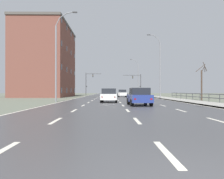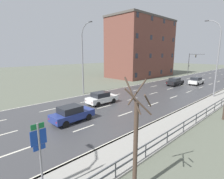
% 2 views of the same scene
% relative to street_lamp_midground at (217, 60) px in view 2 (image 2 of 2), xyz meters
% --- Properties ---
extents(ground_plane, '(160.00, 160.00, 0.12)m').
position_rel_street_lamp_midground_xyz_m(ground_plane, '(-7.47, 9.38, -5.53)').
color(ground_plane, '#5B6051').
extents(road_asphalt_strip, '(14.00, 120.00, 0.03)m').
position_rel_street_lamp_midground_xyz_m(road_asphalt_strip, '(-7.47, 21.38, -5.46)').
color(road_asphalt_strip, '#3D3D3F').
rests_on(road_asphalt_strip, ground).
extents(guardrail, '(0.07, 34.09, 1.00)m').
position_rel_street_lamp_midground_xyz_m(guardrail, '(2.38, -16.32, -4.76)').
color(guardrail, '#515459').
rests_on(guardrail, ground).
extents(street_lamp_midground, '(2.35, 0.24, 11.14)m').
position_rel_street_lamp_midground_xyz_m(street_lamp_midground, '(0.00, 0.00, 0.00)').
color(street_lamp_midground, slate).
rests_on(street_lamp_midground, ground).
extents(street_lamp_left_bank, '(2.64, 0.24, 10.85)m').
position_rel_street_lamp_midground_xyz_m(street_lamp_left_bank, '(-14.90, -12.74, -0.17)').
color(street_lamp_left_bank, slate).
rests_on(street_lamp_left_bank, ground).
extents(highway_sign, '(0.09, 0.68, 3.55)m').
position_rel_street_lamp_midground_xyz_m(highway_sign, '(0.93, -26.02, -3.19)').
color(highway_sign, slate).
rests_on(highway_sign, ground).
extents(traffic_signal_left, '(4.49, 0.36, 6.45)m').
position_rel_street_lamp_midground_xyz_m(traffic_signal_left, '(-14.63, 27.12, -1.30)').
color(traffic_signal_left, '#38383A').
rests_on(traffic_signal_left, ground).
extents(car_distant, '(1.96, 4.16, 1.57)m').
position_rel_street_lamp_midground_xyz_m(car_distant, '(-6.02, -20.33, -4.66)').
color(car_distant, navy).
rests_on(car_distant, ground).
extents(car_near_left, '(1.92, 4.14, 1.57)m').
position_rel_street_lamp_midground_xyz_m(car_near_left, '(-8.70, -14.35, -4.66)').
color(car_near_left, silver).
rests_on(car_near_left, ground).
extents(car_far_left, '(1.96, 4.16, 1.57)m').
position_rel_street_lamp_midground_xyz_m(car_far_left, '(-8.51, 4.99, -4.66)').
color(car_far_left, black).
rests_on(car_far_left, ground).
extents(car_mid_centre, '(1.87, 4.12, 1.57)m').
position_rel_street_lamp_midground_xyz_m(car_mid_centre, '(-5.95, 9.29, -4.66)').
color(car_mid_centre, silver).
rests_on(car_mid_centre, ground).
extents(brick_building, '(10.29, 19.60, 15.86)m').
position_rel_street_lamp_midground_xyz_m(brick_building, '(-22.79, 12.42, 2.47)').
color(brick_building, brown).
rests_on(brick_building, ground).
extents(bare_tree_near, '(1.33, 1.46, 5.48)m').
position_rel_street_lamp_midground_xyz_m(bare_tree_near, '(3.64, -22.87, -2.94)').
color(bare_tree_near, '#423328').
rests_on(bare_tree_near, ground).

